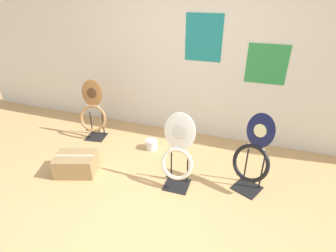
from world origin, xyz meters
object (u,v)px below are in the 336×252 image
object	(u,v)px
toilet_seat_display_white_plain	(178,155)
storage_box	(76,164)
toilet_seat_display_navy_moon	(252,159)
toilet_seat_display_woodgrain	(93,114)
paint_can	(152,144)

from	to	relation	value
toilet_seat_display_white_plain	storage_box	bearing A→B (deg)	-171.64
toilet_seat_display_white_plain	toilet_seat_display_navy_moon	bearing A→B (deg)	14.78
toilet_seat_display_woodgrain	paint_can	bearing A→B (deg)	-1.44
toilet_seat_display_navy_moon	paint_can	distance (m)	1.47
toilet_seat_display_white_plain	storage_box	distance (m)	1.31
storage_box	toilet_seat_display_woodgrain	bearing A→B (deg)	107.70
paint_can	storage_box	size ratio (longest dim) A/B	0.31
toilet_seat_display_navy_moon	toilet_seat_display_woodgrain	distance (m)	2.36
toilet_seat_display_white_plain	paint_can	distance (m)	0.93
toilet_seat_display_navy_moon	toilet_seat_display_white_plain	xyz separation A→B (m)	(-0.78, -0.21, 0.01)
toilet_seat_display_white_plain	toilet_seat_display_woodgrain	bearing A→B (deg)	156.96
toilet_seat_display_navy_moon	storage_box	bearing A→B (deg)	-169.15
toilet_seat_display_navy_moon	paint_can	bearing A→B (deg)	162.96
toilet_seat_display_white_plain	paint_can	size ratio (longest dim) A/B	5.18
toilet_seat_display_navy_moon	paint_can	size ratio (longest dim) A/B	5.29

